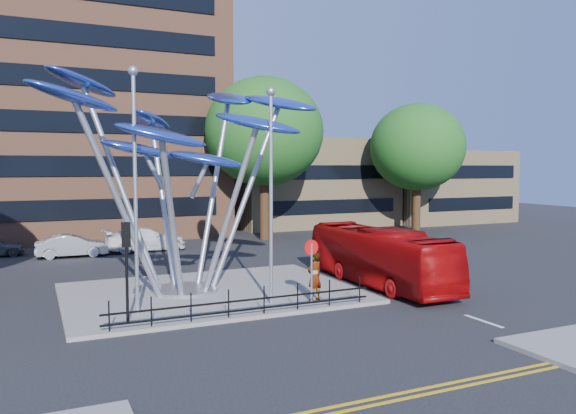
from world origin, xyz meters
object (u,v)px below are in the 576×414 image
leaf_sculpture (181,133)px  parked_car_right (145,239)px  tree_right (264,132)px  traffic_light_island (126,251)px  parked_car_mid (72,246)px  street_lamp_left (135,169)px  street_lamp_right (271,176)px  no_entry_sign_island (311,260)px  red_bus (379,256)px  tree_far (417,147)px  pedestrian (315,276)px

leaf_sculpture → parked_car_right: leaf_sculpture is taller
tree_right → traffic_light_island: (-13.00, -19.50, -5.42)m
leaf_sculpture → parked_car_mid: (-3.65, 12.49, -6.19)m
street_lamp_left → street_lamp_right: street_lamp_left is taller
traffic_light_island → parked_car_mid: size_ratio=0.83×
no_entry_sign_island → parked_car_right: bearing=100.5°
no_entry_sign_island → street_lamp_left: bearing=171.4°
no_entry_sign_island → parked_car_right: size_ratio=0.47×
street_lamp_right → red_bus: 7.37m
tree_right → street_lamp_right: (-7.50, -19.00, -2.94)m
street_lamp_left → street_lamp_right: bearing=-5.7°
parked_car_right → traffic_light_island: bearing=164.4°
no_entry_sign_island → parked_car_mid: bearing=114.9°
tree_far → street_lamp_left: 32.37m
traffic_light_island → parked_car_right: 17.91m
street_lamp_left → leaf_sculpture: bearing=52.6°
street_lamp_right → pedestrian: 4.35m
tree_far → parked_car_mid: 28.59m
street_lamp_right → parked_car_right: bearing=95.8°
pedestrian → parked_car_mid: size_ratio=0.47×
traffic_light_island → pedestrian: traffic_light_island is taller
tree_right → tree_far: bearing=0.0°
parked_car_right → leaf_sculpture: bearing=172.9°
street_lamp_left → traffic_light_island: 2.96m
parked_car_right → no_entry_sign_island: bearing=-172.9°
leaf_sculpture → traffic_light_island: leaf_sculpture is taller
street_lamp_left → parked_car_right: size_ratio=1.70×
street_lamp_right → tree_right: bearing=68.5°
tree_far → red_bus: size_ratio=1.13×
street_lamp_left → parked_car_mid: 16.40m
street_lamp_right → street_lamp_left: bearing=174.3°
pedestrian → parked_car_mid: bearing=-82.5°
traffic_light_island → parked_car_mid: bearing=92.5°
tree_right → red_bus: size_ratio=1.27×
no_entry_sign_island → pedestrian: (0.22, 0.16, -0.70)m
street_lamp_left → parked_car_mid: street_lamp_left is taller
red_bus → traffic_light_island: bearing=-168.6°
tree_right → parked_car_right: size_ratio=2.34×
parked_car_mid → street_lamp_left: bearing=-174.3°
leaf_sculpture → street_lamp_right: size_ratio=1.53×
red_bus → parked_car_right: size_ratio=1.84×
tree_far → parked_car_right: (-23.21, -2.09, -6.35)m
no_entry_sign_island → parked_car_right: no_entry_sign_island is taller
traffic_light_island → parked_car_right: traffic_light_island is taller
parked_car_right → parked_car_mid: bearing=95.9°
leaf_sculpture → street_lamp_right: 4.83m
tree_far → traffic_light_island: tree_far is taller
tree_right → parked_car_right: 11.93m
leaf_sculpture → traffic_light_island: (-2.93, -4.18, -4.26)m
leaf_sculpture → red_bus: size_ratio=1.33×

